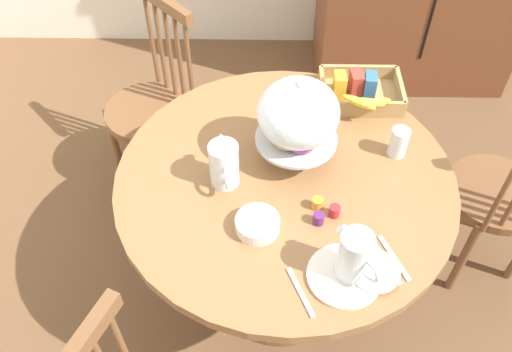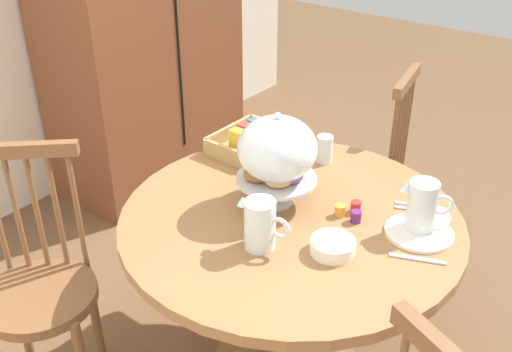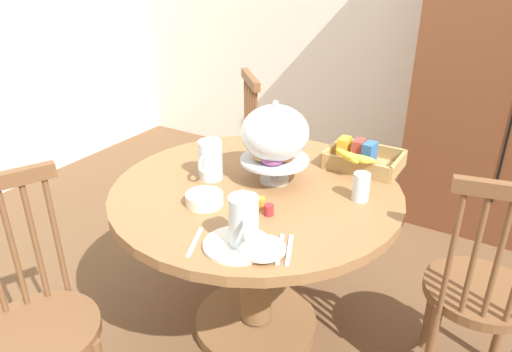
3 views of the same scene
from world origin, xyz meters
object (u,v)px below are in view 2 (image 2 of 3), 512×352
wooden_armoire (141,18)px  windsor_chair_facing_door (366,174)px  windsor_chair_near_window (42,292)px  orange_juice_pitcher (260,226)px  china_plate_large (419,232)px  cereal_bowl (333,246)px  drinking_glass (325,149)px  china_plate_small (428,216)px  milk_pitcher (421,209)px  pastry_stand_with_dome (277,153)px  cereal_basket (252,141)px  dining_table (289,266)px

wooden_armoire → windsor_chair_facing_door: (0.07, -1.43, -0.53)m
windsor_chair_facing_door → windsor_chair_near_window: bearing=161.0°
orange_juice_pitcher → china_plate_large: bearing=-44.9°
wooden_armoire → cereal_bowl: size_ratio=14.00×
wooden_armoire → drinking_glass: bearing=-105.5°
wooden_armoire → china_plate_large: 2.09m
china_plate_large → cereal_bowl: cereal_bowl is taller
cereal_bowl → orange_juice_pitcher: bearing=119.8°
wooden_armoire → china_plate_small: size_ratio=13.07×
windsor_chair_near_window → wooden_armoire: bearing=33.7°
china_plate_large → cereal_bowl: bearing=146.3°
orange_juice_pitcher → china_plate_small: bearing=-37.8°
windsor_chair_near_window → milk_pitcher: (0.77, -1.04, 0.37)m
windsor_chair_near_window → windsor_chair_facing_door: size_ratio=1.00×
pastry_stand_with_dome → cereal_basket: bearing=50.2°
windsor_chair_near_window → china_plate_small: (0.84, -1.04, 0.30)m
pastry_stand_with_dome → orange_juice_pitcher: (-0.24, -0.11, -0.12)m
wooden_armoire → dining_table: size_ratio=1.68×
cereal_bowl → pastry_stand_with_dome: bearing=67.8°
pastry_stand_with_dome → china_plate_small: bearing=-65.1°
windsor_chair_facing_door → cereal_bowl: size_ratio=6.96×
pastry_stand_with_dome → milk_pitcher: bearing=-72.4°
dining_table → milk_pitcher: bearing=-64.2°
windsor_chair_near_window → cereal_bowl: windsor_chair_near_window is taller
windsor_chair_facing_door → milk_pitcher: size_ratio=5.43×
orange_juice_pitcher → drinking_glass: bearing=13.3°
milk_pitcher → pastry_stand_with_dome: bearing=107.6°
dining_table → pastry_stand_with_dome: pastry_stand_with_dome is taller
milk_pitcher → drinking_glass: size_ratio=1.63×
wooden_armoire → windsor_chair_near_window: 1.76m
cereal_basket → orange_juice_pitcher: bearing=-139.5°
wooden_armoire → dining_table: wooden_armoire is taller
windsor_chair_near_window → windsor_chair_facing_door: (1.46, -0.50, 0.00)m
windsor_chair_facing_door → milk_pitcher: windsor_chair_facing_door is taller
windsor_chair_facing_door → cereal_basket: (-0.58, 0.24, 0.33)m
dining_table → orange_juice_pitcher: size_ratio=6.43×
dining_table → orange_juice_pitcher: bearing=-172.9°
china_plate_large → drinking_glass: bearing=65.5°
orange_juice_pitcher → china_plate_large: orange_juice_pitcher is taller
cereal_basket → drinking_glass: (0.10, -0.28, 0.01)m
china_plate_large → cereal_bowl: 0.31m
windsor_chair_facing_door → china_plate_large: (-0.71, -0.55, 0.29)m
windsor_chair_near_window → milk_pitcher: bearing=-53.4°
dining_table → cereal_bowl: (-0.09, -0.22, 0.24)m
cereal_bowl → drinking_glass: bearing=34.7°
cereal_basket → milk_pitcher: bearing=-97.9°
dining_table → cereal_basket: (0.29, 0.40, 0.26)m
dining_table → cereal_basket: cereal_basket is taller
china_plate_small → drinking_glass: size_ratio=1.36×
cereal_bowl → drinking_glass: drinking_glass is taller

